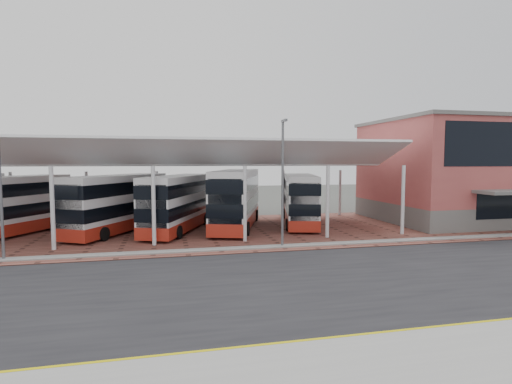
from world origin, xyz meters
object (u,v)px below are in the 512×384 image
bus_4 (236,199)px  bus_3 (179,203)px  terminal (475,170)px  bus_1 (5,207)px  bus_5 (300,200)px  bus_2 (118,204)px

bus_4 → bus_3: bearing=-156.1°
terminal → bus_3: (-27.25, -0.16, -2.45)m
bus_1 → bus_5: (22.62, 0.74, -0.03)m
bus_3 → bus_4: size_ratio=0.91×
bus_3 → bus_5: size_ratio=1.00×
bus_1 → bus_4: 16.99m
terminal → bus_3: 27.36m
terminal → bus_4: (-22.57, 0.32, -2.26)m
terminal → bus_2: size_ratio=1.75×
bus_2 → bus_4: 9.25m
terminal → bus_5: bearing=177.4°
terminal → bus_2: bearing=179.5°
bus_4 → bus_5: bus_4 is taller
terminal → bus_2: (-31.82, 0.26, -2.42)m
bus_2 → bus_4: size_ratio=0.90×
bus_1 → bus_5: bearing=30.6°
bus_1 → bus_4: size_ratio=0.89×
bus_5 → terminal: bearing=12.4°
bus_3 → bus_5: bearing=27.0°
bus_5 → bus_3: bearing=-159.8°
bus_1 → bus_4: bearing=29.7°
terminal → bus_5: 17.13m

